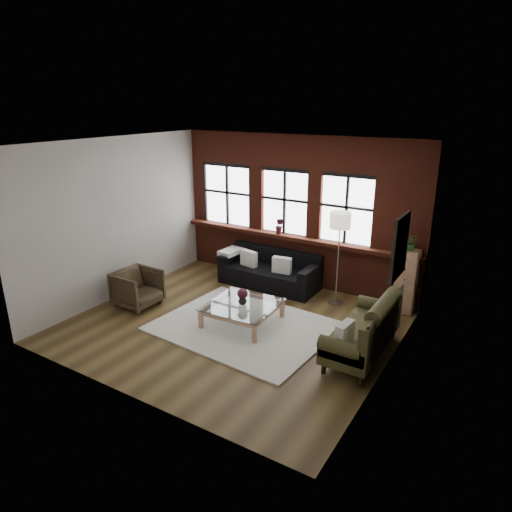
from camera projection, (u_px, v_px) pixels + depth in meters
The scene contains 26 objects.
floor at pixel (234, 324), 8.27m from camera, with size 5.50×5.50×0.00m, color #463319.
ceiling at pixel (231, 143), 7.23m from camera, with size 5.50×5.50×0.00m, color white.
wall_back at pixel (298, 211), 9.76m from camera, with size 5.50×5.50×0.00m, color #B4AEA7.
wall_front at pixel (120, 289), 5.73m from camera, with size 5.50×5.50×0.00m, color #B4AEA7.
wall_left at pixel (119, 219), 9.11m from camera, with size 5.00×5.00×0.00m, color #B4AEA7.
wall_right at pixel (395, 270), 6.38m from camera, with size 5.00×5.00×0.00m, color #B4AEA7.
brick_backwall at pixel (297, 211), 9.71m from camera, with size 5.50×0.12×3.20m, color maroon, non-canonical shape.
sill_ledge at pixel (295, 238), 9.82m from camera, with size 5.50×0.30×0.08m, color maroon.
window_left at pixel (228, 196), 10.56m from camera, with size 1.38×0.10×1.50m, color black, non-canonical shape.
window_mid at pixel (285, 203), 9.82m from camera, with size 1.38×0.10×1.50m, color black, non-canonical shape.
window_right at pixel (347, 211), 9.13m from camera, with size 1.38×0.10×1.50m, color black, non-canonical shape.
wall_poster at pixel (400, 247), 6.56m from camera, with size 0.05×0.74×0.94m, color black, non-canonical shape.
shag_rug at pixel (244, 326), 8.15m from camera, with size 2.96×2.32×0.03m, color silver.
dark_sofa at pixel (269, 269), 9.85m from camera, with size 2.15×0.87×0.78m, color black, non-canonical shape.
pillow_a at pixel (249, 258), 9.93m from camera, with size 0.40×0.14×0.34m, color silver.
pillow_b at pixel (282, 265), 9.53m from camera, with size 0.40×0.14×0.34m, color silver.
vintage_settee at pixel (363, 326), 7.14m from camera, with size 0.84×1.88×1.00m, color #363419, non-canonical shape.
pillow_settee at pixel (345, 334), 6.68m from camera, with size 0.14×0.38×0.34m, color silver.
armchair at pixel (138, 288), 8.92m from camera, with size 0.77×0.79×0.72m, color #312718.
coffee_table at pixel (243, 314), 8.22m from camera, with size 1.20×1.20×0.40m, color tan, non-canonical shape.
vase at pixel (242, 300), 8.13m from camera, with size 0.16×0.16×0.17m, color #B2B2B2.
flowers at pixel (242, 294), 8.09m from camera, with size 0.19×0.19×0.19m, color #4B1929.
drawer_chest at pixel (407, 281), 8.59m from camera, with size 0.38×0.38×1.22m, color tan.
potted_plant_top at pixel (411, 242), 8.34m from camera, with size 0.29×0.25×0.32m, color #2D5923.
floor_lamp at pixel (338, 256), 8.80m from camera, with size 0.40×0.40×2.01m, color #A5A5A8, non-canonical shape.
sill_plant at pixel (279, 226), 9.90m from camera, with size 0.20×0.16×0.36m, color #4B1929.
Camera 1 is at (4.22, -6.11, 3.85)m, focal length 32.00 mm.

